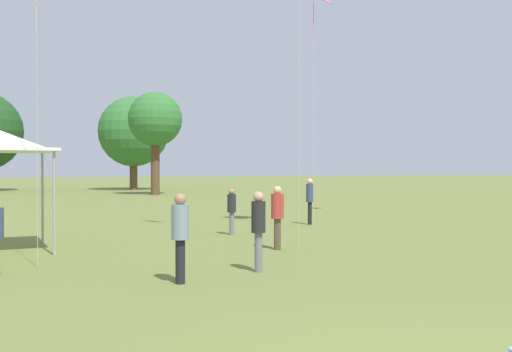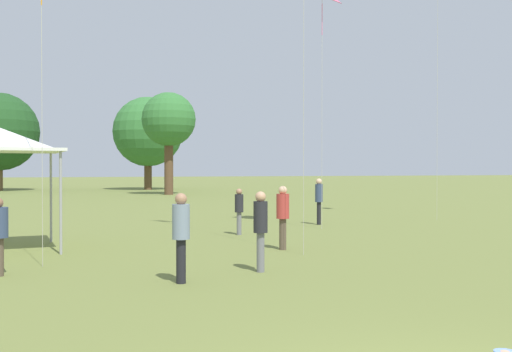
% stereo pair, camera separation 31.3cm
% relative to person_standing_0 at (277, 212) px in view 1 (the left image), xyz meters
% --- Properties ---
extents(person_standing_0, '(0.49, 0.49, 1.72)m').
position_rel_person_standing_0_xyz_m(person_standing_0, '(0.00, 0.00, 0.00)').
color(person_standing_0, brown).
rests_on(person_standing_0, ground).
extents(person_standing_1, '(0.33, 0.33, 1.53)m').
position_rel_person_standing_0_xyz_m(person_standing_1, '(-0.05, 3.81, -0.11)').
color(person_standing_1, slate).
rests_on(person_standing_1, ground).
extents(person_standing_3, '(0.35, 0.35, 1.73)m').
position_rel_person_standing_0_xyz_m(person_standing_3, '(-3.56, -3.76, 0.01)').
color(person_standing_3, black).
rests_on(person_standing_3, ground).
extents(person_standing_5, '(0.30, 0.30, 1.80)m').
position_rel_person_standing_0_xyz_m(person_standing_5, '(3.94, 6.21, 0.08)').
color(person_standing_5, black).
rests_on(person_standing_5, ground).
extents(person_standing_6, '(0.32, 0.32, 1.71)m').
position_rel_person_standing_0_xyz_m(person_standing_6, '(-1.71, -3.08, 0.01)').
color(person_standing_6, slate).
rests_on(person_standing_6, ground).
extents(distant_tree_1, '(7.11, 7.11, 9.49)m').
position_rel_person_standing_0_xyz_m(distant_tree_1, '(3.40, 46.44, 4.88)').
color(distant_tree_1, brown).
rests_on(distant_tree_1, ground).
extents(distant_tree_2, '(4.47, 4.47, 8.49)m').
position_rel_person_standing_0_xyz_m(distant_tree_2, '(3.27, 34.26, 5.11)').
color(distant_tree_2, brown).
rests_on(distant_tree_2, ground).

